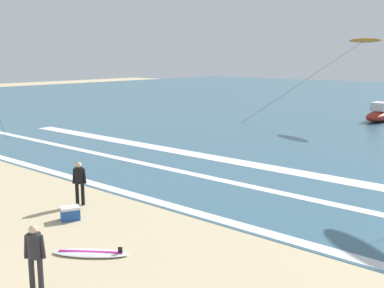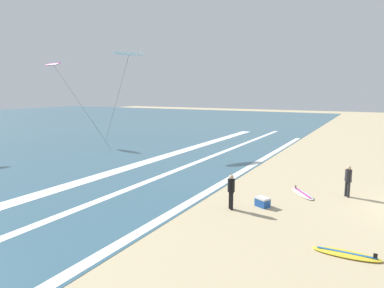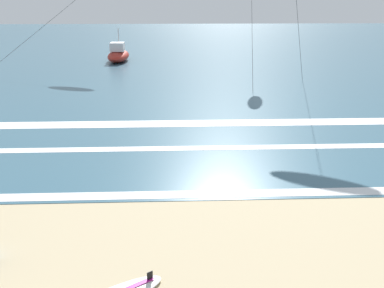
# 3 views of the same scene
# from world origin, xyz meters

# --- Properties ---
(wave_foam_shoreline) EXTENTS (42.25, 0.51, 0.01)m
(wave_foam_shoreline) POSITION_xyz_m (0.38, 10.06, 0.01)
(wave_foam_shoreline) COLOR white
(wave_foam_shoreline) RESTS_ON ocean_surface
(wave_foam_mid_break) EXTENTS (57.41, 0.52, 0.01)m
(wave_foam_mid_break) POSITION_xyz_m (-1.50, 14.06, 0.01)
(wave_foam_mid_break) COLOR white
(wave_foam_mid_break) RESTS_ON ocean_surface
(wave_foam_outer_break) EXTENTS (46.07, 1.08, 0.01)m
(wave_foam_outer_break) POSITION_xyz_m (1.84, 17.43, 0.01)
(wave_foam_outer_break) COLOR white
(wave_foam_outer_break) RESTS_ON ocean_surface
(surfer_left_far) EXTENTS (0.43, 0.42, 1.60)m
(surfer_left_far) POSITION_xyz_m (-3.59, 8.00, 0.96)
(surfer_left_far) COLOR black
(surfer_left_far) RESTS_ON ground
(surfer_left_near) EXTENTS (0.45, 0.40, 1.60)m
(surfer_left_near) POSITION_xyz_m (0.90, 3.55, 0.96)
(surfer_left_near) COLOR #232328
(surfer_left_near) RESTS_ON ground
(surfboard_left_pile) EXTENTS (2.05, 1.72, 0.25)m
(surfboard_left_pile) POSITION_xyz_m (0.22, 5.59, 0.05)
(surfboard_left_pile) COLOR silver
(surfboard_left_pile) RESTS_ON ground
(surfboard_foreground_flat) EXTENTS (0.68, 2.12, 0.25)m
(surfboard_foreground_flat) POSITION_xyz_m (-5.77, 3.09, 0.05)
(surfboard_foreground_flat) COLOR yellow
(surfboard_foreground_flat) RESTS_ON ground
(kite_magenta_low_near) EXTENTS (1.76, 10.11, 8.29)m
(kite_magenta_low_near) POSITION_xyz_m (6.85, 32.16, 8.02)
(kite_magenta_low_near) COLOR #CC2384
(kite_magenta_low_near) RESTS_ON ground
(kite_white_high_right) EXTENTS (4.43, 7.13, 8.84)m
(kite_white_high_right) POSITION_xyz_m (7.02, 22.26, 8.58)
(kite_white_high_right) COLOR white
(kite_white_high_right) RESTS_ON ground
(cooler_box) EXTENTS (0.68, 0.75, 0.44)m
(cooler_box) POSITION_xyz_m (-2.56, 6.86, 0.22)
(cooler_box) COLOR #1E4C9E
(cooler_box) RESTS_ON ground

